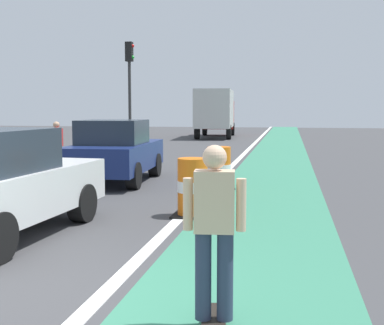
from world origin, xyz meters
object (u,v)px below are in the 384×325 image
(traffic_barrel_mid, at_px, (219,170))
(pedestrian_crossing, at_px, (57,146))
(skateboarder_on_lane, at_px, (214,230))
(delivery_truck_down_block, at_px, (216,111))
(traffic_light_corner, at_px, (130,76))
(traffic_barrel_front, at_px, (193,188))
(parked_sedan_second, at_px, (115,152))

(traffic_barrel_mid, bearing_deg, pedestrian_crossing, 155.33)
(skateboarder_on_lane, relative_size, pedestrian_crossing, 1.05)
(delivery_truck_down_block, bearing_deg, traffic_barrel_mid, -81.74)
(skateboarder_on_lane, distance_m, traffic_barrel_mid, 7.85)
(traffic_light_corner, relative_size, pedestrian_crossing, 3.17)
(skateboarder_on_lane, xyz_separation_m, delivery_truck_down_block, (-4.37, 30.96, 0.94))
(skateboarder_on_lane, height_order, traffic_barrel_mid, skateboarder_on_lane)
(pedestrian_crossing, bearing_deg, delivery_truck_down_block, 84.55)
(traffic_barrel_mid, relative_size, traffic_light_corner, 0.21)
(traffic_barrel_front, distance_m, delivery_truck_down_block, 26.36)
(traffic_light_corner, bearing_deg, pedestrian_crossing, -87.11)
(delivery_truck_down_block, relative_size, traffic_light_corner, 1.51)
(traffic_light_corner, bearing_deg, delivery_truck_down_block, 78.39)
(traffic_barrel_front, bearing_deg, parked_sedan_second, 125.59)
(traffic_barrel_front, xyz_separation_m, pedestrian_crossing, (-5.24, 5.40, 0.33))
(delivery_truck_down_block, relative_size, pedestrian_crossing, 4.80)
(traffic_barrel_mid, distance_m, traffic_light_corner, 13.10)
(skateboarder_on_lane, distance_m, parked_sedan_second, 9.77)
(parked_sedan_second, bearing_deg, traffic_barrel_front, -54.41)
(traffic_barrel_mid, distance_m, pedestrian_crossing, 5.89)
(skateboarder_on_lane, xyz_separation_m, traffic_barrel_mid, (-1.00, 7.78, -0.38))
(delivery_truck_down_block, bearing_deg, traffic_barrel_front, -82.88)
(delivery_truck_down_block, height_order, traffic_light_corner, traffic_light_corner)
(delivery_truck_down_block, distance_m, traffic_light_corner, 12.18)
(traffic_barrel_front, relative_size, traffic_light_corner, 0.21)
(delivery_truck_down_block, distance_m, pedestrian_crossing, 20.84)
(traffic_barrel_front, xyz_separation_m, traffic_barrel_mid, (0.10, 2.95, 0.00))
(skateboarder_on_lane, height_order, traffic_light_corner, traffic_light_corner)
(pedestrian_crossing, bearing_deg, parked_sedan_second, -29.75)
(traffic_barrel_front, xyz_separation_m, delivery_truck_down_block, (-3.26, 26.13, 1.31))
(traffic_light_corner, bearing_deg, parked_sedan_second, -74.82)
(parked_sedan_second, bearing_deg, pedestrian_crossing, 150.25)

